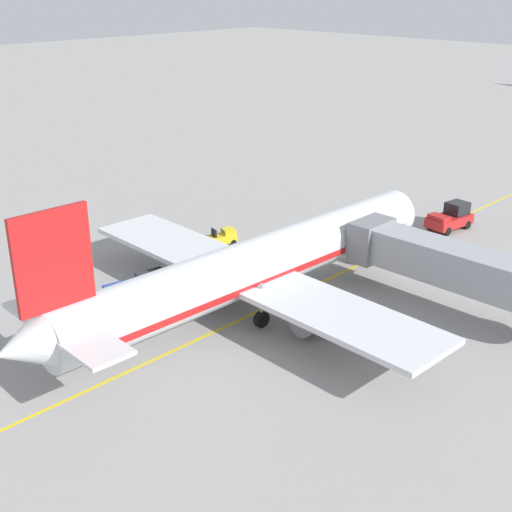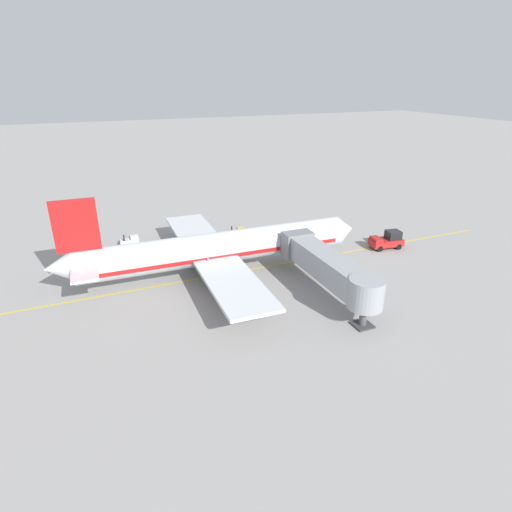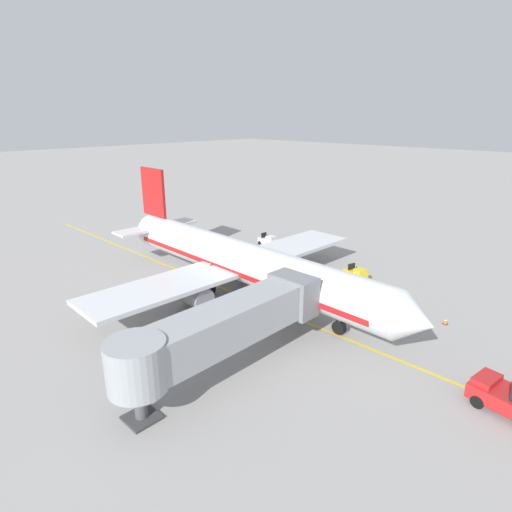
% 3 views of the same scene
% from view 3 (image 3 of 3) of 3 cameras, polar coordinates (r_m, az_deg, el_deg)
% --- Properties ---
extents(ground_plane, '(400.00, 400.00, 0.00)m').
position_cam_3_polar(ground_plane, '(40.45, -2.19, -5.32)').
color(ground_plane, gray).
extents(gate_lead_in_line, '(0.24, 80.00, 0.01)m').
position_cam_3_polar(gate_lead_in_line, '(40.45, -2.19, -5.31)').
color(gate_lead_in_line, gold).
rests_on(gate_lead_in_line, ground).
extents(parked_airliner, '(30.12, 37.27, 10.63)m').
position_cam_3_polar(parked_airliner, '(40.00, -2.18, -0.69)').
color(parked_airliner, silver).
rests_on(parked_airliner, ground).
extents(jet_bridge, '(15.97, 3.50, 4.98)m').
position_cam_3_polar(jet_bridge, '(27.56, -4.28, -9.38)').
color(jet_bridge, '#93999E').
rests_on(jet_bridge, ground).
extents(baggage_tug_lead, '(1.65, 2.67, 1.62)m').
position_cam_3_polar(baggage_tug_lead, '(46.82, 0.71, -0.99)').
color(baggage_tug_lead, slate).
rests_on(baggage_tug_lead, ground).
extents(baggage_tug_trailing, '(1.40, 2.56, 1.62)m').
position_cam_3_polar(baggage_tug_trailing, '(55.35, 1.61, 2.10)').
color(baggage_tug_trailing, silver).
rests_on(baggage_tug_trailing, ground).
extents(baggage_tug_spare, '(1.89, 2.74, 1.62)m').
position_cam_3_polar(baggage_tug_spare, '(44.88, 13.36, -2.39)').
color(baggage_tug_spare, gold).
rests_on(baggage_tug_spare, ground).
extents(baggage_cart_front, '(1.70, 2.98, 1.58)m').
position_cam_3_polar(baggage_cart_front, '(48.02, 1.18, -0.19)').
color(baggage_cart_front, '#4C4C51').
rests_on(baggage_cart_front, ground).
extents(baggage_cart_second_in_train, '(1.70, 2.98, 1.58)m').
position_cam_3_polar(baggage_cart_second_in_train, '(49.81, -1.49, 0.50)').
color(baggage_cart_second_in_train, '#4C4C51').
rests_on(baggage_cart_second_in_train, ground).
extents(ground_crew_wing_walker, '(0.24, 0.72, 1.69)m').
position_cam_3_polar(ground_crew_wing_walker, '(43.75, -0.08, -2.07)').
color(ground_crew_wing_walker, '#232328').
rests_on(ground_crew_wing_walker, ground).
extents(safety_cone_nose_left, '(0.36, 0.36, 0.59)m').
position_cam_3_polar(safety_cone_nose_left, '(39.63, 12.07, -5.81)').
color(safety_cone_nose_left, black).
rests_on(safety_cone_nose_left, ground).
extents(safety_cone_nose_right, '(0.36, 0.36, 0.59)m').
position_cam_3_polar(safety_cone_nose_right, '(38.33, 24.22, -7.99)').
color(safety_cone_nose_right, black).
rests_on(safety_cone_nose_right, ground).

